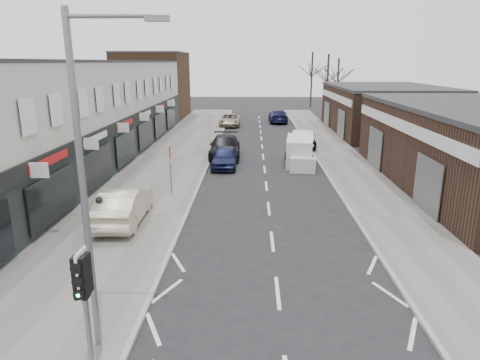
# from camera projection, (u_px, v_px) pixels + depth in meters

# --- Properties ---
(ground) EXTENTS (160.00, 160.00, 0.00)m
(ground) POSITION_uv_depth(u_px,v_px,m) (282.00, 331.00, 11.53)
(ground) COLOR black
(ground) RESTS_ON ground
(pavement_left) EXTENTS (5.50, 64.00, 0.12)m
(pavement_left) POSITION_uv_depth(u_px,v_px,m) (176.00, 155.00, 32.90)
(pavement_left) COLOR slate
(pavement_left) RESTS_ON ground
(pavement_right) EXTENTS (3.50, 64.00, 0.12)m
(pavement_right) POSITION_uv_depth(u_px,v_px,m) (339.00, 156.00, 32.54)
(pavement_right) COLOR slate
(pavement_right) RESTS_ON ground
(shop_terrace_left) EXTENTS (8.00, 41.00, 7.10)m
(shop_terrace_left) POSITION_uv_depth(u_px,v_px,m) (71.00, 113.00, 29.75)
(shop_terrace_left) COLOR beige
(shop_terrace_left) RESTS_ON ground
(brick_block_far) EXTENTS (8.00, 10.00, 8.00)m
(brick_block_far) POSITION_uv_depth(u_px,v_px,m) (153.00, 86.00, 54.19)
(brick_block_far) COLOR #4A3220
(brick_block_far) RESTS_ON ground
(right_unit_far) EXTENTS (10.00, 16.00, 4.50)m
(right_unit_far) POSITION_uv_depth(u_px,v_px,m) (384.00, 110.00, 43.32)
(right_unit_far) COLOR #392519
(right_unit_far) RESTS_ON ground
(tree_far_a) EXTENTS (3.60, 3.60, 8.00)m
(tree_far_a) POSITION_uv_depth(u_px,v_px,m) (326.00, 116.00, 57.51)
(tree_far_a) COLOR #382D26
(tree_far_a) RESTS_ON ground
(tree_far_b) EXTENTS (3.60, 3.60, 7.50)m
(tree_far_b) POSITION_uv_depth(u_px,v_px,m) (336.00, 111.00, 63.22)
(tree_far_b) COLOR #382D26
(tree_far_b) RESTS_ON ground
(tree_far_c) EXTENTS (3.60, 3.60, 8.50)m
(tree_far_c) POSITION_uv_depth(u_px,v_px,m) (310.00, 107.00, 69.08)
(tree_far_c) COLOR #382D26
(tree_far_c) RESTS_ON ground
(traffic_light) EXTENTS (0.28, 0.60, 3.10)m
(traffic_light) POSITION_uv_depth(u_px,v_px,m) (83.00, 286.00, 9.07)
(traffic_light) COLOR slate
(traffic_light) RESTS_ON pavement_left
(street_lamp) EXTENTS (2.23, 0.22, 8.00)m
(street_lamp) POSITION_uv_depth(u_px,v_px,m) (89.00, 172.00, 9.66)
(street_lamp) COLOR slate
(street_lamp) RESTS_ON pavement_left
(warning_sign) EXTENTS (0.12, 0.80, 2.70)m
(warning_sign) POSITION_uv_depth(u_px,v_px,m) (171.00, 156.00, 22.65)
(warning_sign) COLOR slate
(warning_sign) RESTS_ON pavement_left
(white_van) EXTENTS (2.13, 5.01, 1.89)m
(white_van) POSITION_uv_depth(u_px,v_px,m) (299.00, 152.00, 29.94)
(white_van) COLOR silver
(white_van) RESTS_ON ground
(sedan_on_pavement) EXTENTS (1.82, 4.83, 1.58)m
(sedan_on_pavement) POSITION_uv_depth(u_px,v_px,m) (124.00, 205.00, 18.88)
(sedan_on_pavement) COLOR #B8AD93
(sedan_on_pavement) RESTS_ON pavement_left
(pedestrian) EXTENTS (0.69, 0.54, 1.66)m
(pedestrian) POSITION_uv_depth(u_px,v_px,m) (101.00, 215.00, 17.49)
(pedestrian) COLOR black
(pedestrian) RESTS_ON pavement_left
(parked_car_left_a) EXTENTS (1.80, 4.23, 1.43)m
(parked_car_left_a) POSITION_uv_depth(u_px,v_px,m) (225.00, 157.00, 29.29)
(parked_car_left_a) COLOR #13193D
(parked_car_left_a) RESTS_ON ground
(parked_car_left_b) EXTENTS (2.42, 5.64, 1.62)m
(parked_car_left_b) POSITION_uv_depth(u_px,v_px,m) (225.00, 147.00, 32.36)
(parked_car_left_b) COLOR black
(parked_car_left_b) RESTS_ON ground
(parked_car_left_c) EXTENTS (2.27, 4.90, 1.36)m
(parked_car_left_c) POSITION_uv_depth(u_px,v_px,m) (230.00, 120.00, 48.18)
(parked_car_left_c) COLOR gray
(parked_car_left_c) RESTS_ON ground
(parked_car_right_a) EXTENTS (1.90, 4.70, 1.52)m
(parked_car_right_a) POSITION_uv_depth(u_px,v_px,m) (302.00, 139.00, 35.94)
(parked_car_right_a) COLOR white
(parked_car_right_a) RESTS_ON ground
(parked_car_right_b) EXTENTS (1.89, 4.50, 1.52)m
(parked_car_right_b) POSITION_uv_depth(u_px,v_px,m) (304.00, 139.00, 35.82)
(parked_car_right_b) COLOR black
(parked_car_right_b) RESTS_ON ground
(parked_car_right_c) EXTENTS (2.19, 5.26, 1.52)m
(parked_car_right_c) POSITION_uv_depth(u_px,v_px,m) (278.00, 116.00, 50.99)
(parked_car_right_c) COLOR #121239
(parked_car_right_c) RESTS_ON ground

